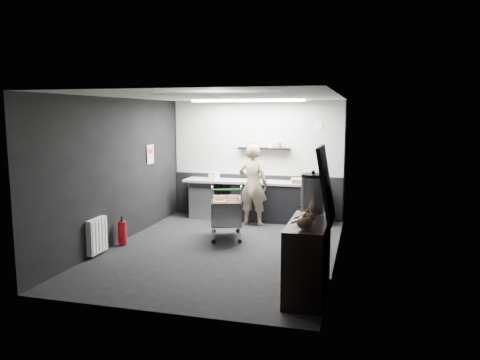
# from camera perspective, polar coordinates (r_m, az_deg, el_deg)

# --- Properties ---
(floor) EXTENTS (5.50, 5.50, 0.00)m
(floor) POSITION_cam_1_polar(r_m,az_deg,el_deg) (8.46, -2.25, -8.44)
(floor) COLOR black
(floor) RESTS_ON ground
(ceiling) EXTENTS (5.50, 5.50, 0.00)m
(ceiling) POSITION_cam_1_polar(r_m,az_deg,el_deg) (8.11, -2.36, 10.16)
(ceiling) COLOR silver
(ceiling) RESTS_ON wall_back
(wall_back) EXTENTS (5.50, 0.00, 5.50)m
(wall_back) POSITION_cam_1_polar(r_m,az_deg,el_deg) (10.81, 2.04, 2.51)
(wall_back) COLOR black
(wall_back) RESTS_ON floor
(wall_front) EXTENTS (5.50, 0.00, 5.50)m
(wall_front) POSITION_cam_1_polar(r_m,az_deg,el_deg) (5.64, -10.64, -2.88)
(wall_front) COLOR black
(wall_front) RESTS_ON floor
(wall_left) EXTENTS (0.00, 5.50, 5.50)m
(wall_left) POSITION_cam_1_polar(r_m,az_deg,el_deg) (8.97, -14.59, 1.07)
(wall_left) COLOR black
(wall_left) RESTS_ON floor
(wall_right) EXTENTS (0.00, 5.50, 5.50)m
(wall_right) POSITION_cam_1_polar(r_m,az_deg,el_deg) (7.82, 11.83, 0.15)
(wall_right) COLOR black
(wall_right) RESTS_ON floor
(kitchen_wall_panel) EXTENTS (3.95, 0.02, 1.70)m
(kitchen_wall_panel) POSITION_cam_1_polar(r_m,az_deg,el_deg) (10.76, 2.03, 5.15)
(kitchen_wall_panel) COLOR #BABAB5
(kitchen_wall_panel) RESTS_ON wall_back
(dado_panel) EXTENTS (3.95, 0.02, 1.00)m
(dado_panel) POSITION_cam_1_polar(r_m,az_deg,el_deg) (10.91, 1.99, -1.95)
(dado_panel) COLOR black
(dado_panel) RESTS_ON wall_back
(floating_shelf) EXTENTS (1.20, 0.22, 0.04)m
(floating_shelf) POSITION_cam_1_polar(r_m,az_deg,el_deg) (10.62, 2.94, 3.86)
(floating_shelf) COLOR black
(floating_shelf) RESTS_ON wall_back
(wall_clock) EXTENTS (0.20, 0.03, 0.20)m
(wall_clock) POSITION_cam_1_polar(r_m,az_deg,el_deg) (10.51, 9.53, 6.61)
(wall_clock) COLOR white
(wall_clock) RESTS_ON wall_back
(poster) EXTENTS (0.02, 0.30, 0.40)m
(poster) POSITION_cam_1_polar(r_m,az_deg,el_deg) (10.09, -10.90, 3.09)
(poster) COLOR silver
(poster) RESTS_ON wall_left
(poster_red_band) EXTENTS (0.02, 0.22, 0.10)m
(poster_red_band) POSITION_cam_1_polar(r_m,az_deg,el_deg) (10.08, -10.88, 3.49)
(poster_red_band) COLOR red
(poster_red_band) RESTS_ON poster
(radiator) EXTENTS (0.10, 0.50, 0.60)m
(radiator) POSITION_cam_1_polar(r_m,az_deg,el_deg) (8.37, -17.04, -6.50)
(radiator) COLOR white
(radiator) RESTS_ON wall_left
(ceiling_strip) EXTENTS (2.40, 0.20, 0.04)m
(ceiling_strip) POSITION_cam_1_polar(r_m,az_deg,el_deg) (9.89, 0.89, 9.64)
(ceiling_strip) COLOR white
(ceiling_strip) RESTS_ON ceiling
(prep_counter) EXTENTS (3.20, 0.61, 0.90)m
(prep_counter) POSITION_cam_1_polar(r_m,az_deg,el_deg) (10.59, 2.32, -2.50)
(prep_counter) COLOR black
(prep_counter) RESTS_ON floor
(person) EXTENTS (0.69, 0.49, 1.77)m
(person) POSITION_cam_1_polar(r_m,az_deg,el_deg) (10.10, 1.59, -0.57)
(person) COLOR beige
(person) RESTS_ON floor
(shopping_cart) EXTENTS (0.84, 1.12, 1.05)m
(shopping_cart) POSITION_cam_1_polar(r_m,az_deg,el_deg) (9.07, -1.72, -4.03)
(shopping_cart) COLOR silver
(shopping_cart) RESTS_ON floor
(sideboard) EXTENTS (0.57, 1.33, 2.00)m
(sideboard) POSITION_cam_1_polar(r_m,az_deg,el_deg) (6.38, 8.43, -8.21)
(sideboard) COLOR black
(sideboard) RESTS_ON floor
(fire_extinguisher) EXTENTS (0.16, 0.16, 0.51)m
(fire_extinguisher) POSITION_cam_1_polar(r_m,az_deg,el_deg) (8.92, -14.15, -6.14)
(fire_extinguisher) COLOR #AB0B10
(fire_extinguisher) RESTS_ON floor
(cardboard_box) EXTENTS (0.53, 0.44, 0.09)m
(cardboard_box) POSITION_cam_1_polar(r_m,az_deg,el_deg) (10.30, 7.59, -0.11)
(cardboard_box) COLOR #A78459
(cardboard_box) RESTS_ON prep_counter
(pink_tub) EXTENTS (0.21, 0.21, 0.21)m
(pink_tub) POSITION_cam_1_polar(r_m,az_deg,el_deg) (10.53, 1.83, 0.46)
(pink_tub) COLOR white
(pink_tub) RESTS_ON prep_counter
(white_container) EXTENTS (0.24, 0.21, 0.18)m
(white_container) POSITION_cam_1_polar(r_m,az_deg,el_deg) (10.73, -3.17, 0.51)
(white_container) COLOR white
(white_container) RESTS_ON prep_counter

